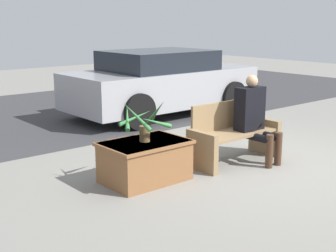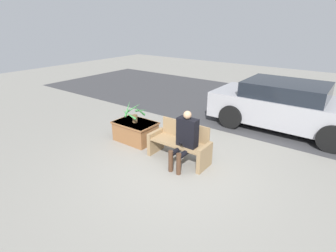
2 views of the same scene
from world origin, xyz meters
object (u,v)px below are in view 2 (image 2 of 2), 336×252
Objects in this scene: planter_box at (136,131)px; potted_plant at (134,113)px; parked_car at (286,106)px; person_seated at (185,137)px; bench at (180,144)px.

potted_plant reaches higher than planter_box.
person_seated is at bearing -108.29° from parked_car.
potted_plant is at bearing 165.28° from planter_box.
bench is 1.59m from potted_plant.
bench is at bearing -4.94° from potted_plant.
person_seated is at bearing -9.89° from potted_plant.
planter_box is (-1.52, 0.13, -0.11)m from bench.
bench is 0.42m from person_seated.
bench is at bearing -4.83° from planter_box.
person_seated is 1.84m from planter_box.
bench is at bearing -112.86° from parked_car.
bench reaches higher than planter_box.
potted_plant reaches higher than bench.
bench is 0.34× the size of parked_car.
parked_car is at bearing 47.64° from potted_plant.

